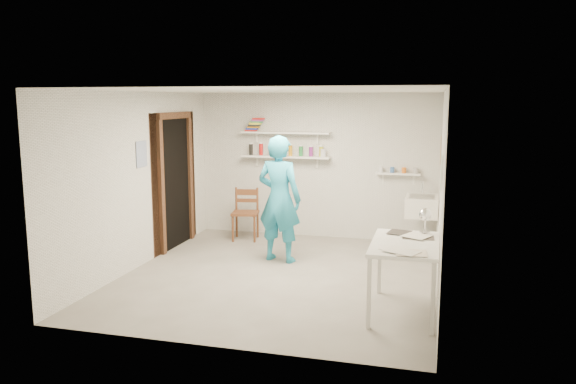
% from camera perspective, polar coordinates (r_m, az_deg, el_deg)
% --- Properties ---
extents(floor, '(4.00, 4.50, 0.02)m').
position_cam_1_polar(floor, '(7.48, -0.79, -8.52)').
color(floor, slate).
rests_on(floor, ground).
extents(ceiling, '(4.00, 4.50, 0.02)m').
position_cam_1_polar(ceiling, '(7.12, -0.83, 10.35)').
color(ceiling, silver).
rests_on(ceiling, wall_back).
extents(wall_back, '(4.00, 0.02, 2.40)m').
position_cam_1_polar(wall_back, '(9.38, 2.90, 2.69)').
color(wall_back, silver).
rests_on(wall_back, ground).
extents(wall_front, '(4.00, 0.02, 2.40)m').
position_cam_1_polar(wall_front, '(5.10, -7.66, -3.03)').
color(wall_front, silver).
rests_on(wall_front, ground).
extents(wall_left, '(0.02, 4.50, 2.40)m').
position_cam_1_polar(wall_left, '(7.98, -14.86, 1.21)').
color(wall_left, silver).
rests_on(wall_left, ground).
extents(wall_right, '(0.02, 4.50, 2.40)m').
position_cam_1_polar(wall_right, '(6.95, 15.37, 0.02)').
color(wall_right, silver).
rests_on(wall_right, ground).
extents(doorway_recess, '(0.02, 0.90, 2.00)m').
position_cam_1_polar(doorway_recess, '(8.91, -11.38, 0.87)').
color(doorway_recess, black).
rests_on(doorway_recess, wall_left).
extents(corridor_box, '(1.40, 1.50, 2.10)m').
position_cam_1_polar(corridor_box, '(9.24, -15.35, 1.33)').
color(corridor_box, brown).
rests_on(corridor_box, ground).
extents(door_lintel, '(0.06, 1.05, 0.10)m').
position_cam_1_polar(door_lintel, '(8.82, -11.48, 7.63)').
color(door_lintel, brown).
rests_on(door_lintel, wall_left).
extents(door_jamb_near, '(0.06, 0.10, 2.00)m').
position_cam_1_polar(door_jamb_near, '(8.46, -12.74, 0.38)').
color(door_jamb_near, brown).
rests_on(door_jamb_near, ground).
extents(door_jamb_far, '(0.06, 0.10, 2.00)m').
position_cam_1_polar(door_jamb_far, '(9.35, -9.92, 1.30)').
color(door_jamb_far, brown).
rests_on(door_jamb_far, ground).
extents(shelf_lower, '(1.50, 0.22, 0.03)m').
position_cam_1_polar(shelf_lower, '(9.36, -0.26, 3.61)').
color(shelf_lower, white).
rests_on(shelf_lower, wall_back).
extents(shelf_upper, '(1.50, 0.22, 0.03)m').
position_cam_1_polar(shelf_upper, '(9.32, -0.26, 6.05)').
color(shelf_upper, white).
rests_on(shelf_upper, wall_back).
extents(ledge_shelf, '(0.70, 0.14, 0.03)m').
position_cam_1_polar(ledge_shelf, '(9.12, 11.11, 1.83)').
color(ledge_shelf, white).
rests_on(ledge_shelf, wall_back).
extents(poster_left, '(0.01, 0.28, 0.36)m').
position_cam_1_polar(poster_left, '(7.97, -14.65, 3.75)').
color(poster_left, '#334C7F').
rests_on(poster_left, wall_left).
extents(poster_right_a, '(0.01, 0.34, 0.42)m').
position_cam_1_polar(poster_right_a, '(8.69, 15.25, 4.16)').
color(poster_right_a, '#995933').
rests_on(poster_right_a, wall_right).
extents(poster_right_b, '(0.01, 0.30, 0.38)m').
position_cam_1_polar(poster_right_b, '(6.36, 15.33, 1.92)').
color(poster_right_b, '#3F724C').
rests_on(poster_right_b, wall_right).
extents(belfast_sink, '(0.48, 0.60, 0.30)m').
position_cam_1_polar(belfast_sink, '(8.71, 13.44, -1.41)').
color(belfast_sink, white).
rests_on(belfast_sink, wall_right).
extents(man, '(0.73, 0.55, 1.80)m').
position_cam_1_polar(man, '(7.93, -0.89, -0.71)').
color(man, '#2595BA').
rests_on(man, ground).
extents(wall_clock, '(0.32, 0.10, 0.32)m').
position_cam_1_polar(wall_clock, '(8.11, -0.79, 1.66)').
color(wall_clock, beige).
rests_on(wall_clock, man).
extents(wooden_chair, '(0.47, 0.46, 0.89)m').
position_cam_1_polar(wooden_chair, '(9.25, -4.36, -2.14)').
color(wooden_chair, brown).
rests_on(wooden_chair, ground).
extents(work_table, '(0.70, 1.17, 0.78)m').
position_cam_1_polar(work_table, '(6.25, 11.68, -8.50)').
color(work_table, white).
rests_on(work_table, ground).
extents(desk_lamp, '(0.15, 0.15, 0.15)m').
position_cam_1_polar(desk_lamp, '(6.55, 13.78, -2.24)').
color(desk_lamp, white).
rests_on(desk_lamp, work_table).
extents(spray_cans, '(1.29, 0.06, 0.17)m').
position_cam_1_polar(spray_cans, '(9.35, -0.26, 4.22)').
color(spray_cans, black).
rests_on(spray_cans, shelf_lower).
extents(book_stack, '(0.32, 0.14, 0.22)m').
position_cam_1_polar(book_stack, '(9.47, -3.38, 6.86)').
color(book_stack, red).
rests_on(book_stack, shelf_upper).
extents(ledge_pots, '(0.48, 0.07, 0.09)m').
position_cam_1_polar(ledge_pots, '(9.11, 11.12, 2.20)').
color(ledge_pots, silver).
rests_on(ledge_pots, ledge_shelf).
extents(papers, '(0.30, 0.22, 0.02)m').
position_cam_1_polar(papers, '(6.14, 11.81, -4.92)').
color(papers, silver).
rests_on(papers, work_table).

